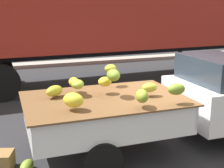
# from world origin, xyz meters

# --- Properties ---
(ground) EXTENTS (220.00, 220.00, 0.00)m
(ground) POSITION_xyz_m (0.00, 0.00, 0.00)
(ground) COLOR #28282B
(curb_strip) EXTENTS (80.00, 0.80, 0.16)m
(curb_strip) POSITION_xyz_m (0.00, 8.93, 0.08)
(curb_strip) COLOR gray
(curb_strip) RESTS_ON ground
(pickup_truck) EXTENTS (5.08, 1.96, 1.70)m
(pickup_truck) POSITION_xyz_m (0.71, -0.29, 0.88)
(pickup_truck) COLOR white
(pickup_truck) RESTS_ON ground
(semi_trailer) EXTENTS (12.10, 3.08, 3.95)m
(semi_trailer) POSITION_xyz_m (0.45, 5.21, 2.54)
(semi_trailer) COLOR maroon
(semi_trailer) RESTS_ON ground
(fallen_banana_bunch_near_tailgate) EXTENTS (0.34, 0.44, 0.20)m
(fallen_banana_bunch_near_tailgate) POSITION_xyz_m (-2.75, -0.47, 0.10)
(fallen_banana_bunch_near_tailgate) COLOR olive
(fallen_banana_bunch_near_tailgate) RESTS_ON ground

